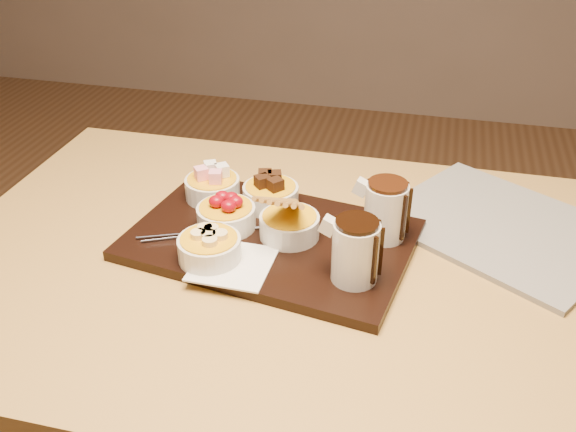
% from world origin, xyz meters
% --- Properties ---
extents(dining_table, '(1.20, 0.80, 0.75)m').
position_xyz_m(dining_table, '(0.00, 0.00, 0.65)').
color(dining_table, '#B08841').
rests_on(dining_table, ground).
extents(serving_board, '(0.50, 0.37, 0.02)m').
position_xyz_m(serving_board, '(-0.06, 0.03, 0.76)').
color(serving_board, black).
rests_on(serving_board, dining_table).
extents(napkin, '(0.12, 0.12, 0.00)m').
position_xyz_m(napkin, '(-0.09, -0.06, 0.77)').
color(napkin, white).
rests_on(napkin, serving_board).
extents(bowl_marshmallows, '(0.10, 0.10, 0.04)m').
position_xyz_m(bowl_marshmallows, '(-0.19, 0.13, 0.79)').
color(bowl_marshmallows, silver).
rests_on(bowl_marshmallows, serving_board).
extents(bowl_cake, '(0.10, 0.10, 0.04)m').
position_xyz_m(bowl_cake, '(-0.08, 0.13, 0.79)').
color(bowl_cake, silver).
rests_on(bowl_cake, serving_board).
extents(bowl_strawberries, '(0.10, 0.10, 0.04)m').
position_xyz_m(bowl_strawberries, '(-0.14, 0.04, 0.79)').
color(bowl_strawberries, silver).
rests_on(bowl_strawberries, serving_board).
extents(bowl_biscotti, '(0.10, 0.10, 0.04)m').
position_xyz_m(bowl_biscotti, '(-0.03, 0.04, 0.79)').
color(bowl_biscotti, silver).
rests_on(bowl_biscotti, serving_board).
extents(bowl_bananas, '(0.10, 0.10, 0.04)m').
position_xyz_m(bowl_bananas, '(-0.13, -0.06, 0.79)').
color(bowl_bananas, silver).
rests_on(bowl_bananas, serving_board).
extents(pitcher_dark_chocolate, '(0.08, 0.08, 0.10)m').
position_xyz_m(pitcher_dark_chocolate, '(0.09, -0.05, 0.82)').
color(pitcher_dark_chocolate, silver).
rests_on(pitcher_dark_chocolate, serving_board).
extents(pitcher_milk_chocolate, '(0.08, 0.08, 0.10)m').
position_xyz_m(pitcher_milk_chocolate, '(0.13, 0.07, 0.82)').
color(pitcher_milk_chocolate, silver).
rests_on(pitcher_milk_chocolate, serving_board).
extents(fondue_skewers, '(0.13, 0.25, 0.01)m').
position_xyz_m(fondue_skewers, '(-0.15, 0.02, 0.77)').
color(fondue_skewers, silver).
rests_on(fondue_skewers, serving_board).
extents(newspaper, '(0.47, 0.45, 0.01)m').
position_xyz_m(newspaper, '(0.32, 0.18, 0.76)').
color(newspaper, beige).
rests_on(newspaper, dining_table).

